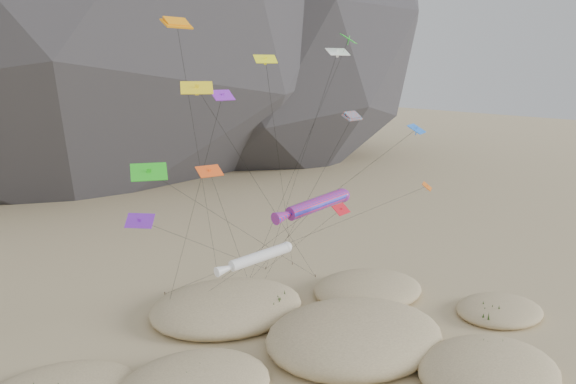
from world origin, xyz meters
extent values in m
ellipsoid|color=black|center=(56.00, 110.00, 38.00)|extent=(130.55, 126.41, 100.00)
ellipsoid|color=#CCB789|center=(8.67, -4.79, 0.76)|extent=(11.76, 9.99, 3.36)
ellipsoid|color=#CCB789|center=(3.62, 5.32, 0.90)|extent=(16.37, 13.92, 4.00)
ellipsoid|color=#CCB789|center=(19.85, 2.39, 0.42)|extent=(9.07, 7.71, 1.88)
ellipsoid|color=#CCB789|center=(-2.59, 17.54, 0.71)|extent=(15.56, 13.22, 3.13)
ellipsoid|color=#CCB789|center=(12.35, 13.47, 0.59)|extent=(12.34, 10.49, 2.64)
ellipsoid|color=black|center=(9.48, -3.95, 1.00)|extent=(3.46, 2.96, 1.04)
ellipsoid|color=black|center=(-11.02, 6.32, 0.80)|extent=(2.55, 2.18, 0.76)
ellipsoid|color=black|center=(-8.98, 5.82, 0.70)|extent=(1.90, 1.63, 0.57)
ellipsoid|color=black|center=(2.23, 4.89, 1.10)|extent=(3.42, 2.93, 1.03)
ellipsoid|color=black|center=(6.90, 7.23, 1.00)|extent=(2.35, 2.01, 0.70)
ellipsoid|color=black|center=(1.21, 1.32, 0.90)|extent=(2.75, 2.35, 0.82)
ellipsoid|color=black|center=(17.11, 1.96, 0.60)|extent=(2.36, 2.02, 0.71)
ellipsoid|color=black|center=(-0.55, 15.76, 1.00)|extent=(2.77, 2.37, 0.83)
ellipsoid|color=black|center=(1.41, 14.20, 0.90)|extent=(2.29, 1.96, 0.69)
ellipsoid|color=black|center=(12.58, 15.28, 0.70)|extent=(2.27, 1.95, 0.68)
ellipsoid|color=black|center=(12.20, 10.79, 0.60)|extent=(1.95, 1.67, 0.58)
cylinder|color=#3F2D1E|center=(-1.12, 24.57, 0.15)|extent=(0.08, 0.08, 0.30)
cylinder|color=#3F2D1E|center=(1.90, 22.73, 0.15)|extent=(0.08, 0.08, 0.30)
cylinder|color=#3F2D1E|center=(3.39, 23.80, 0.15)|extent=(0.08, 0.08, 0.30)
cylinder|color=#3F2D1E|center=(7.23, 26.32, 0.15)|extent=(0.08, 0.08, 0.30)
cylinder|color=#3F2D1E|center=(10.71, 20.83, 0.15)|extent=(0.08, 0.08, 0.30)
cylinder|color=#3F2D1E|center=(-6.02, 25.56, 0.15)|extent=(0.08, 0.08, 0.30)
cylinder|color=#3F2D1E|center=(10.87, 25.90, 0.15)|extent=(0.08, 0.08, 0.30)
cylinder|color=#3F2D1E|center=(-7.72, 20.77, 0.15)|extent=(0.08, 0.08, 0.30)
cylinder|color=#FF1A3A|center=(2.10, 8.94, 12.30)|extent=(6.79, 2.25, 1.89)
sphere|color=#FF1A3A|center=(5.36, 9.47, 12.56)|extent=(1.27, 1.27, 1.27)
cone|color=#FF1A3A|center=(-1.48, 8.37, 11.97)|extent=(2.88, 1.51, 1.36)
cylinder|color=black|center=(3.10, 16.73, 6.15)|extent=(2.03, 15.59, 12.32)
cylinder|color=silver|center=(-5.33, 6.31, 9.61)|extent=(5.44, 1.43, 1.22)
sphere|color=silver|center=(-2.68, 6.60, 9.82)|extent=(0.90, 0.90, 0.90)
cone|color=silver|center=(-8.25, 5.99, 9.34)|extent=(2.25, 1.00, 0.91)
cylinder|color=black|center=(-4.50, 14.36, 4.81)|extent=(1.70, 16.13, 9.63)
cube|color=orange|center=(-7.95, 14.64, 27.36)|extent=(2.76, 1.66, 0.77)
cube|color=orange|center=(-7.95, 14.64, 27.55)|extent=(2.33, 1.34, 0.75)
cylinder|color=black|center=(-3.27, 21.18, 13.68)|extent=(9.40, 13.11, 27.37)
cube|color=red|center=(7.27, 10.70, 19.52)|extent=(2.47, 1.65, 0.64)
cube|color=red|center=(7.27, 10.70, 19.73)|extent=(2.08, 1.35, 0.63)
cylinder|color=black|center=(6.32, 17.10, 9.76)|extent=(1.91, 12.82, 19.53)
cube|color=purple|center=(-5.96, 10.81, 21.79)|extent=(2.01, 1.21, 0.81)
cube|color=purple|center=(-5.96, 10.81, 21.64)|extent=(0.27, 0.31, 0.63)
cylinder|color=black|center=(-6.84, 15.79, 10.92)|extent=(1.79, 9.98, 21.75)
cube|color=yellow|center=(-8.94, 9.05, 22.45)|extent=(2.62, 1.99, 0.92)
cube|color=yellow|center=(-8.94, 9.05, 22.30)|extent=(0.37, 0.36, 0.80)
cylinder|color=black|center=(0.89, 14.94, 11.25)|extent=(19.67, 11.80, 22.42)
cube|color=red|center=(2.23, 5.83, 12.45)|extent=(1.92, 1.39, 0.75)
cube|color=red|center=(2.23, 5.83, 12.30)|extent=(0.29, 0.32, 0.58)
cylinder|color=black|center=(4.73, 16.07, 6.25)|extent=(5.03, 20.50, 12.42)
cube|color=#E05B0B|center=(17.86, 10.85, 11.79)|extent=(2.00, 1.84, 0.73)
cube|color=#E05B0B|center=(17.86, 10.85, 11.64)|extent=(0.32, 0.32, 0.62)
cylinder|color=black|center=(5.92, 18.21, 5.92)|extent=(23.90, 14.74, 11.76)
cube|color=white|center=(8.32, 14.36, 25.48)|extent=(2.33, 1.49, 0.73)
cube|color=white|center=(8.32, 14.36, 25.33)|extent=(0.28, 0.21, 0.76)
cylinder|color=black|center=(7.78, 20.34, 12.76)|extent=(1.11, 11.98, 25.44)
cube|color=purple|center=(-12.45, 12.95, 12.04)|extent=(2.38, 2.24, 0.98)
cube|color=purple|center=(-12.45, 12.95, 11.89)|extent=(0.43, 0.43, 0.73)
cylinder|color=black|center=(-2.61, 19.63, 6.04)|extent=(19.71, 13.40, 12.01)
cube|color=green|center=(9.07, 13.64, 26.68)|extent=(2.81, 2.72, 0.88)
cube|color=green|center=(9.07, 13.64, 26.53)|extent=(0.38, 0.37, 0.88)
cylinder|color=black|center=(6.23, 18.72, 13.37)|extent=(5.71, 10.18, 26.64)
cube|color=blue|center=(11.92, 7.06, 18.46)|extent=(2.68, 2.29, 0.79)
cube|color=blue|center=(11.92, 7.06, 18.31)|extent=(0.34, 0.31, 0.82)
cylinder|color=black|center=(5.40, 15.82, 9.26)|extent=(13.07, 17.53, 18.43)
cube|color=#E64C15|center=(-9.24, 6.67, 16.64)|extent=(1.88, 1.04, 0.70)
cube|color=#E64C15|center=(-9.24, 6.67, 16.49)|extent=(0.23, 0.22, 0.63)
cylinder|color=black|center=(-2.93, 15.23, 8.35)|extent=(12.66, 17.16, 16.61)
cube|color=#F3F319|center=(0.06, 14.16, 24.70)|extent=(2.19, 1.47, 0.77)
cube|color=#F3F319|center=(0.06, 14.16, 24.55)|extent=(0.29, 0.28, 0.68)
cylinder|color=black|center=(5.47, 20.03, 12.37)|extent=(10.85, 11.77, 24.66)
cube|color=green|center=(-13.24, 7.99, 16.78)|extent=(2.70, 1.83, 1.09)
cube|color=green|center=(-13.24, 7.99, 16.63)|extent=(0.40, 0.45, 0.81)
cylinder|color=black|center=(-1.27, 14.41, 8.42)|extent=(23.97, 12.87, 16.75)
camera|label=1|loc=(-26.35, -29.37, 23.58)|focal=35.00mm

